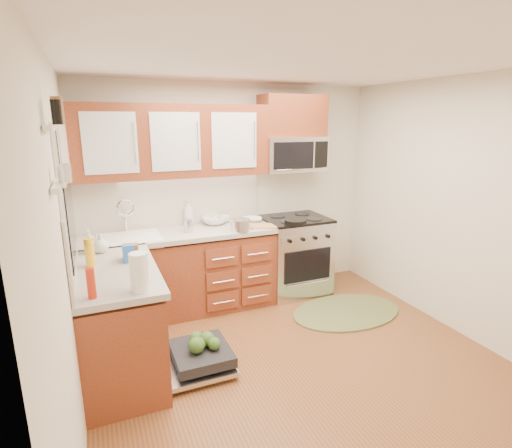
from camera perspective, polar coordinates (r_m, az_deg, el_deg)
name	(u,v)px	position (r m, az deg, el deg)	size (l,w,h in m)	color
floor	(301,365)	(3.74, 6.51, -19.38)	(3.50, 3.50, 0.00)	brown
ceiling	(311,61)	(3.13, 7.92, 22.06)	(3.50, 3.50, 0.00)	white
wall_back	(233,193)	(4.78, -3.30, 4.50)	(3.50, 0.04, 2.50)	silver
wall_left	(66,256)	(2.82, -25.55, -4.11)	(0.04, 3.50, 2.50)	silver
wall_right	(465,210)	(4.34, 27.66, 1.82)	(0.04, 3.50, 2.50)	silver
base_cabinet_back	(182,275)	(4.54, -10.59, -7.14)	(2.05, 0.60, 0.85)	maroon
base_cabinet_left	(120,326)	(3.62, -18.90, -13.57)	(0.60, 1.25, 0.85)	maroon
countertop_back	(180,234)	(4.38, -10.85, -1.40)	(2.07, 0.64, 0.05)	#B4AEA5
countertop_left	(116,272)	(3.43, -19.39, -6.51)	(0.64, 1.27, 0.05)	#B4AEA5
backsplash_back	(173,201)	(4.59, -11.81, 3.27)	(2.05, 0.02, 0.57)	beige
backsplash_left	(71,239)	(3.34, -24.88, -2.02)	(0.02, 1.25, 0.57)	beige
upper_cabinets	(172,141)	(4.35, -11.86, 11.52)	(2.05, 0.35, 0.75)	maroon
cabinet_over_mw	(292,116)	(4.82, 5.19, 15.12)	(0.76, 0.35, 0.47)	maroon
range	(295,255)	(4.96, 5.54, -4.44)	(0.76, 0.64, 0.95)	silver
microwave	(292,154)	(4.81, 5.21, 9.93)	(0.76, 0.38, 0.40)	silver
sink	(130,249)	(4.32, -17.57, -3.44)	(0.62, 0.50, 0.26)	white
dishwasher	(197,359)	(3.66, -8.44, -18.48)	(0.70, 0.60, 0.20)	silver
window	(66,196)	(3.24, -25.53, 3.64)	(0.03, 1.05, 1.05)	white
window_blind	(64,150)	(3.20, -25.73, 9.49)	(0.02, 0.96, 0.40)	white
shelf_upper	(50,128)	(2.34, -27.31, 12.15)	(0.04, 0.40, 0.03)	white
shelf_lower	(58,186)	(2.37, -26.46, 4.92)	(0.04, 0.40, 0.03)	white
rug	(346,312)	(4.68, 12.80, -12.12)	(1.27, 0.83, 0.02)	#5E6439
skillet	(295,222)	(4.54, 5.65, 0.35)	(0.25, 0.25, 0.05)	black
stock_pot	(241,225)	(4.31, -2.21, -0.15)	(0.21, 0.21, 0.13)	silver
cutting_board	(263,226)	(4.47, 1.00, -0.31)	(0.31, 0.20, 0.02)	tan
canister	(188,226)	(4.31, -9.64, -0.24)	(0.09, 0.09, 0.15)	silver
paper_towel_roll	(139,272)	(2.90, -16.35, -6.63)	(0.13, 0.13, 0.28)	white
mustard_bottle	(90,253)	(3.53, -22.67, -3.79)	(0.07, 0.07, 0.23)	yellow
red_bottle	(91,283)	(2.91, -22.50, -7.82)	(0.06, 0.06, 0.21)	#B2240E
wooden_box	(131,252)	(3.61, -17.47, -3.78)	(0.13, 0.09, 0.13)	brown
blue_carton	(129,254)	(3.52, -17.75, -4.07)	(0.09, 0.06, 0.15)	blue
bowl_a	(252,220)	(4.68, -0.54, 0.57)	(0.23, 0.23, 0.06)	#999999
bowl_b	(215,221)	(4.61, -5.94, 0.50)	(0.28, 0.28, 0.09)	#999999
cup	(225,218)	(4.70, -4.51, 0.88)	(0.13, 0.13, 0.10)	#999999
soap_bottle_a	(189,212)	(4.59, -9.61, 1.63)	(0.11, 0.11, 0.29)	#999999
soap_bottle_b	(89,241)	(3.88, -22.72, -2.30)	(0.10, 0.10, 0.21)	#999999
soap_bottle_c	(100,243)	(3.86, -21.34, -2.60)	(0.13, 0.13, 0.17)	#999999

